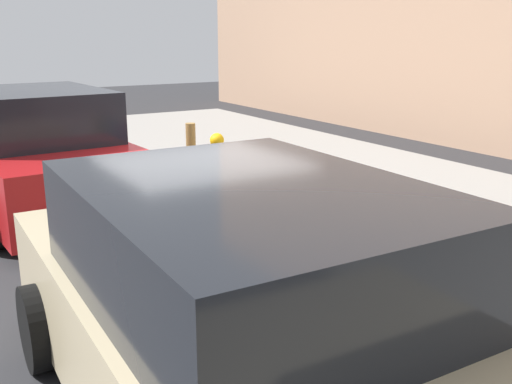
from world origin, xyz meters
TOP-DOWN VIEW (x-y plane):
  - ground_plane at (0.00, 0.00)m, footprint 40.00×40.00m
  - sidewalk_curb at (0.00, -2.50)m, footprint 18.00×5.00m
  - suitcase_olive_0 at (-4.16, -0.52)m, footprint 0.49×0.27m
  - suitcase_teal_1 at (-3.57, -0.42)m, footprint 0.46×0.23m
  - suitcase_navy_2 at (-3.04, -0.44)m, footprint 0.36×0.22m
  - suitcase_red_3 at (-2.53, -0.48)m, footprint 0.42×0.20m
  - suitcase_black_4 at (-2.00, -0.50)m, footprint 0.42×0.24m
  - suitcase_maroon_5 at (-1.49, -0.44)m, footprint 0.36×0.23m
  - suitcase_silver_6 at (-0.97, -0.47)m, footprint 0.45×0.19m
  - suitcase_olive_7 at (-0.45, -0.52)m, footprint 0.36×0.22m
  - fire_hydrant at (0.44, -0.50)m, footprint 0.39×0.21m
  - bollard_post at (1.03, -0.35)m, footprint 0.15×0.15m
  - parked_car_beige_0 at (-4.50, 1.88)m, footprint 4.58×2.18m
  - parked_car_red_1 at (1.16, 1.88)m, footprint 4.46×2.25m

SIDE VIEW (x-z plane):
  - ground_plane at x=0.00m, z-range 0.00..0.00m
  - sidewalk_curb at x=0.00m, z-range 0.00..0.14m
  - suitcase_olive_7 at x=-0.45m, z-range 0.04..0.76m
  - suitcase_maroon_5 at x=-1.49m, z-range 0.03..0.83m
  - suitcase_navy_2 at x=-3.04m, z-range 0.11..0.78m
  - suitcase_black_4 at x=-2.00m, z-range -0.01..0.94m
  - suitcase_olive_0 at x=-4.16m, z-range 0.03..0.91m
  - suitcase_teal_1 at x=-3.57m, z-range 0.11..0.84m
  - suitcase_silver_6 at x=-0.97m, z-range 0.04..0.94m
  - suitcase_red_3 at x=-2.53m, z-range 0.11..0.88m
  - fire_hydrant at x=0.44m, z-range 0.16..0.98m
  - bollard_post at x=1.03m, z-range 0.14..1.04m
  - parked_car_beige_0 at x=-4.50m, z-range -0.05..1.54m
  - parked_car_red_1 at x=1.16m, z-range -0.05..1.60m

